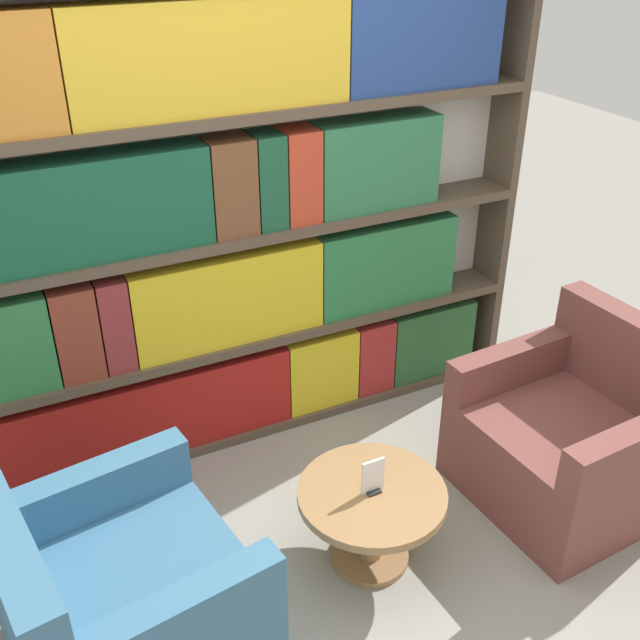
% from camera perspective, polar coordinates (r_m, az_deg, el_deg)
% --- Properties ---
extents(ground_plane, '(14.00, 14.00, 0.00)m').
position_cam_1_polar(ground_plane, '(3.46, 2.34, -19.21)').
color(ground_plane, gray).
extents(bookshelf, '(3.21, 0.30, 2.33)m').
position_cam_1_polar(bookshelf, '(3.71, -6.89, 6.31)').
color(bookshelf, silver).
rests_on(bookshelf, ground_plane).
extents(armchair_left, '(0.96, 0.98, 0.89)m').
position_cam_1_polar(armchair_left, '(3.06, -14.93, -20.30)').
color(armchair_left, '#386684').
rests_on(armchair_left, ground_plane).
extents(armchair_right, '(0.89, 0.92, 0.89)m').
position_cam_1_polar(armchair_right, '(3.86, 18.63, -8.65)').
color(armchair_right, brown).
rests_on(armchair_right, ground_plane).
extents(coffee_table, '(0.64, 0.64, 0.40)m').
position_cam_1_polar(coffee_table, '(3.35, 3.93, -14.28)').
color(coffee_table, olive).
rests_on(coffee_table, ground_plane).
extents(table_sign, '(0.10, 0.06, 0.17)m').
position_cam_1_polar(table_sign, '(3.22, 4.04, -11.93)').
color(table_sign, black).
rests_on(table_sign, coffee_table).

